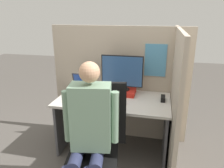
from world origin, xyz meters
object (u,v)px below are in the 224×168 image
at_px(monitor, 122,73).
at_px(carrot_toy, 123,103).
at_px(paper_box, 122,92).
at_px(office_chair, 98,142).
at_px(person, 89,129).
at_px(laptop, 83,89).
at_px(stapler, 163,98).

height_order(monitor, carrot_toy, monitor).
height_order(paper_box, office_chair, office_chair).
relative_size(paper_box, person, 0.26).
bearing_deg(person, carrot_toy, 75.23).
bearing_deg(office_chair, laptop, 118.28).
bearing_deg(office_chair, stapler, 52.39).
relative_size(stapler, office_chair, 0.12).
distance_m(paper_box, monitor, 0.25).
height_order(paper_box, carrot_toy, paper_box).
bearing_deg(monitor, person, -95.26).
bearing_deg(paper_box, laptop, -171.33).
bearing_deg(paper_box, monitor, 90.00).
bearing_deg(stapler, office_chair, -127.61).
relative_size(carrot_toy, office_chair, 0.13).
height_order(paper_box, monitor, monitor).
height_order(monitor, person, person).
height_order(stapler, carrot_toy, stapler).
xyz_separation_m(stapler, person, (-0.62, -0.92, 0.03)).
distance_m(paper_box, stapler, 0.53).
xyz_separation_m(stapler, office_chair, (-0.59, -0.76, -0.19)).
bearing_deg(carrot_toy, stapler, 28.62).
bearing_deg(monitor, stapler, -12.99).
bearing_deg(paper_box, person, -95.28).
distance_m(paper_box, laptop, 0.51).
distance_m(paper_box, person, 1.04).
relative_size(paper_box, stapler, 2.68).
xyz_separation_m(carrot_toy, person, (-0.18, -0.68, 0.04)).
bearing_deg(stapler, person, -123.74).
bearing_deg(laptop, paper_box, 8.67).
xyz_separation_m(monitor, office_chair, (-0.07, -0.88, -0.45)).
bearing_deg(carrot_toy, monitor, 103.30).
xyz_separation_m(laptop, office_chair, (0.43, -0.80, -0.21)).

